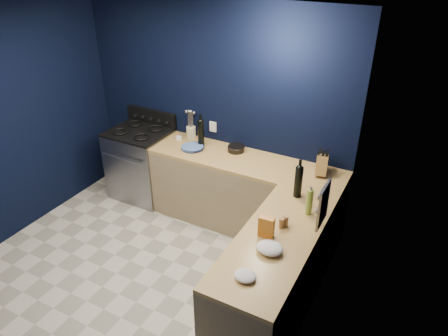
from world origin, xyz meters
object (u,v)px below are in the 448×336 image
Objects in this scene: plate_stack at (192,147)px; knife_block at (322,165)px; utensil_crock at (191,132)px; crouton_bag at (266,227)px; gas_range at (142,164)px.

knife_block reaches higher than plate_stack.
knife_block reaches higher than utensil_crock.
crouton_bag is at bearing -105.91° from knife_block.
gas_range is 6.25× the size of utensil_crock.
utensil_crock is at bearing 20.88° from gas_range.
knife_block is 1.09× the size of crouton_bag.
utensil_crock is 1.73m from knife_block.
gas_range is 3.46× the size of plate_stack.
knife_block is (1.73, -0.12, 0.03)m from utensil_crock.
crouton_bag is (1.44, -1.13, 0.08)m from plate_stack.
utensil_crock reaches higher than plate_stack.
knife_block is at bearing 3.01° from gas_range.
plate_stack is 1.25× the size of knife_block.
utensil_crock is at bearing 164.64° from knife_block.
plate_stack is at bearing 174.03° from knife_block.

